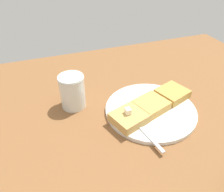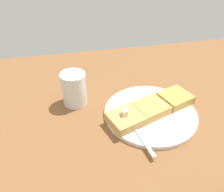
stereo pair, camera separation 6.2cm
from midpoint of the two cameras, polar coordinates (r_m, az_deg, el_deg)
name	(u,v)px [view 2 (the right image)]	position (r cm, az deg, el deg)	size (l,w,h in cm)	color
table_surface	(164,145)	(58.85, 16.50, -12.38)	(114.27, 114.27, 2.74)	brown
plate	(151,113)	(64.07, 12.97, -4.36)	(26.17, 26.17, 1.16)	white
toast_slice_left	(126,119)	(58.19, 6.64, -6.14)	(8.53, 7.85, 2.49)	tan
toast_slice_middle	(152,108)	(62.98, 13.18, -3.15)	(8.53, 7.85, 2.49)	tan
toast_slice_right	(175,98)	(68.61, 18.69, -0.59)	(8.53, 7.85, 2.49)	gold
butter_pat_primary	(125,112)	(57.08, 6.49, -4.36)	(1.62, 1.46, 1.62)	#F6E9CB
fork	(137,131)	(57.04, 9.58, -9.02)	(4.02, 16.02, 0.36)	silver
syrup_jar	(74,90)	(64.97, -7.18, 1.44)	(7.47, 7.47, 10.17)	#481A05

